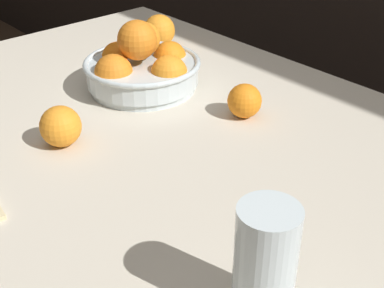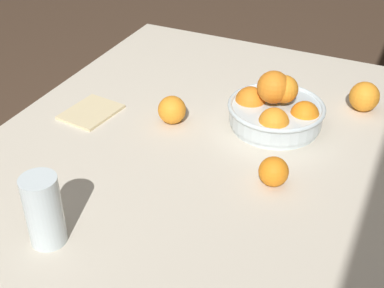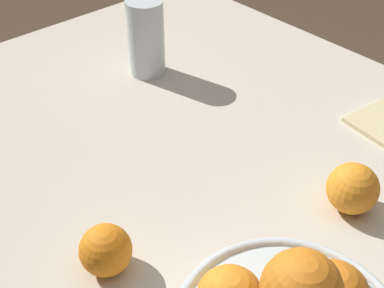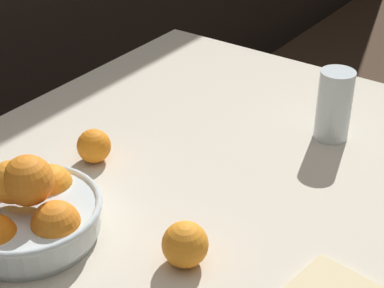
% 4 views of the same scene
% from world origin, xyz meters
% --- Properties ---
extents(dining_table, '(1.41, 1.03, 0.70)m').
position_xyz_m(dining_table, '(0.00, 0.00, 0.64)').
color(dining_table, beige).
rests_on(dining_table, ground_plane).
extents(fruit_bowl, '(0.25, 0.25, 0.16)m').
position_xyz_m(fruit_bowl, '(-0.21, 0.14, 0.75)').
color(fruit_bowl, silver).
rests_on(fruit_bowl, dining_table).
extents(juice_glass, '(0.07, 0.07, 0.15)m').
position_xyz_m(juice_glass, '(0.39, -0.13, 0.77)').
color(juice_glass, '#F4A314').
rests_on(juice_glass, dining_table).
extents(orange_loose_near_bowl, '(0.07, 0.07, 0.07)m').
position_xyz_m(orange_loose_near_bowl, '(-0.11, -0.11, 0.74)').
color(orange_loose_near_bowl, orange).
rests_on(orange_loose_near_bowl, dining_table).
extents(orange_loose_front, '(0.07, 0.07, 0.07)m').
position_xyz_m(orange_loose_front, '(0.03, 0.21, 0.74)').
color(orange_loose_front, orange).
rests_on(orange_loose_front, dining_table).
extents(orange_loose_aside, '(0.08, 0.08, 0.08)m').
position_xyz_m(orange_loose_aside, '(-0.39, 0.34, 0.74)').
color(orange_loose_aside, orange).
rests_on(orange_loose_aside, dining_table).
extents(napkin, '(0.16, 0.14, 0.01)m').
position_xyz_m(napkin, '(-0.06, -0.33, 0.71)').
color(napkin, beige).
rests_on(napkin, dining_table).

